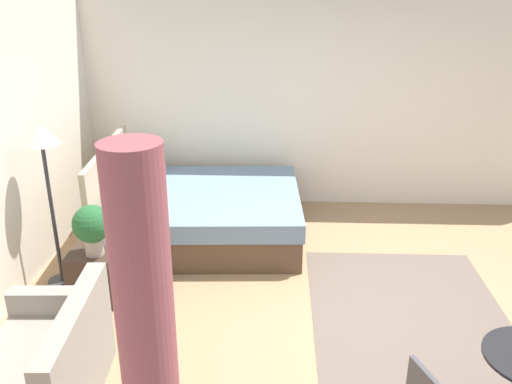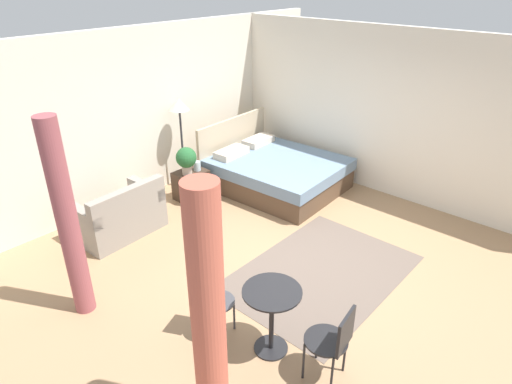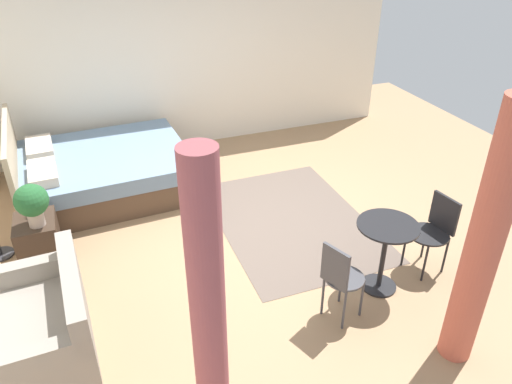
{
  "view_description": "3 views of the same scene",
  "coord_description": "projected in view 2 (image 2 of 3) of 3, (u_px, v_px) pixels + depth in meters",
  "views": [
    {
      "loc": [
        -4.14,
        0.75,
        2.84
      ],
      "look_at": [
        0.73,
        0.95,
        0.88
      ],
      "focal_mm": 38.32,
      "sensor_mm": 36.0,
      "label": 1
    },
    {
      "loc": [
        -4.14,
        -2.92,
        3.56
      ],
      "look_at": [
        0.03,
        0.76,
        0.75
      ],
      "focal_mm": 31.33,
      "sensor_mm": 36.0,
      "label": 2
    },
    {
      "loc": [
        -4.61,
        1.75,
        3.35
      ],
      "look_at": [
        -0.39,
        0.15,
        0.71
      ],
      "focal_mm": 34.37,
      "sensor_mm": 36.0,
      "label": 3
    }
  ],
  "objects": [
    {
      "name": "wall_back",
      "position": [
        144.0,
        114.0,
        7.38
      ],
      "size": [
        8.35,
        0.12,
        2.77
      ],
      "primitive_type": "cube",
      "color": "silver",
      "rests_on": "ground"
    },
    {
      "name": "floor_lamp",
      "position": [
        180.0,
        113.0,
        7.49
      ],
      "size": [
        0.33,
        0.33,
        1.61
      ],
      "color": "#2D2D33",
      "rests_on": "ground"
    },
    {
      "name": "cafe_chair_near_couch",
      "position": [
        211.0,
        295.0,
        4.64
      ],
      "size": [
        0.47,
        0.47,
        0.84
      ],
      "color": "#3F3F44",
      "rests_on": "ground"
    },
    {
      "name": "potted_plant",
      "position": [
        186.0,
        159.0,
        7.25
      ],
      "size": [
        0.34,
        0.34,
        0.47
      ],
      "color": "tan",
      "rests_on": "nightstand"
    },
    {
      "name": "curtain_right",
      "position": [
        67.0,
        222.0,
        4.69
      ],
      "size": [
        0.22,
        0.22,
        2.32
      ],
      "color": "#994C51",
      "rests_on": "ground"
    },
    {
      "name": "cafe_chair_near_window",
      "position": [
        335.0,
        339.0,
        4.1
      ],
      "size": [
        0.47,
        0.47,
        0.83
      ],
      "color": "black",
      "rests_on": "ground"
    },
    {
      "name": "wall_right",
      "position": [
        399.0,
        116.0,
        7.26
      ],
      "size": [
        0.12,
        6.43,
        2.77
      ],
      "primitive_type": "cube",
      "color": "silver",
      "rests_on": "ground"
    },
    {
      "name": "ground_plane",
      "position": [
        296.0,
        259.0,
        6.1
      ],
      "size": [
        8.35,
        9.43,
        0.02
      ],
      "primitive_type": "cube",
      "color": "#9E7A56"
    },
    {
      "name": "bed",
      "position": [
        275.0,
        171.0,
        7.95
      ],
      "size": [
        1.9,
        2.24,
        1.09
      ],
      "color": "brown",
      "rests_on": "ground"
    },
    {
      "name": "nightstand",
      "position": [
        191.0,
        185.0,
        7.58
      ],
      "size": [
        0.52,
        0.42,
        0.49
      ],
      "color": "#38281E",
      "rests_on": "ground"
    },
    {
      "name": "area_rug",
      "position": [
        321.0,
        273.0,
        5.8
      ],
      "size": [
        2.46,
        1.73,
        0.01
      ],
      "primitive_type": "cube",
      "color": "#66564C",
      "rests_on": "ground"
    },
    {
      "name": "couch",
      "position": [
        120.0,
        216.0,
        6.53
      ],
      "size": [
        1.25,
        0.79,
        0.82
      ],
      "color": "gray",
      "rests_on": "ground"
    },
    {
      "name": "curtain_left",
      "position": [
        208.0,
        318.0,
        3.41
      ],
      "size": [
        0.27,
        0.27,
        2.32
      ],
      "color": "#C15B47",
      "rests_on": "ground"
    },
    {
      "name": "balcony_table",
      "position": [
        272.0,
        310.0,
        4.42
      ],
      "size": [
        0.59,
        0.59,
        0.76
      ],
      "color": "black",
      "rests_on": "ground"
    },
    {
      "name": "vase",
      "position": [
        197.0,
        166.0,
        7.49
      ],
      "size": [
        0.12,
        0.12,
        0.15
      ],
      "color": "silver",
      "rests_on": "nightstand"
    }
  ]
}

